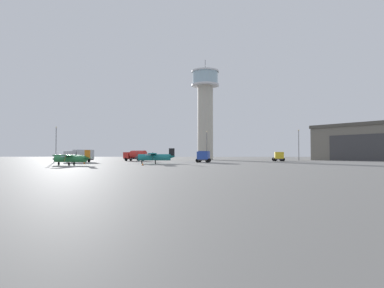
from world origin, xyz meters
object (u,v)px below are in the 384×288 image
at_px(light_post_north, 207,143).
at_px(traffic_cone_near_left, 143,164).
at_px(airplane_teal, 155,156).
at_px(truck_fuel_tanker_red, 136,155).
at_px(truck_flatbed_yellow, 279,157).
at_px(truck_box_silver, 80,155).
at_px(truck_box_blue, 204,156).
at_px(airplane_green, 71,158).
at_px(control_tower, 205,106).
at_px(light_post_west, 299,142).
at_px(light_post_east, 56,141).
at_px(traffic_cone_near_right, 84,162).

bearing_deg(light_post_north, traffic_cone_near_left, -103.39).
height_order(airplane_teal, traffic_cone_near_left, airplane_teal).
xyz_separation_m(truck_fuel_tanker_red, truck_flatbed_yellow, (39.79, -2.18, -0.42)).
xyz_separation_m(truck_box_silver, truck_box_blue, (29.75, -1.44, -0.14)).
xyz_separation_m(airplane_green, light_post_north, (24.35, 48.86, 4.31)).
height_order(control_tower, airplane_teal, control_tower).
relative_size(airplane_green, truck_box_blue, 1.49).
distance_m(truck_box_blue, truck_flatbed_yellow, 24.87).
bearing_deg(truck_flatbed_yellow, light_post_west, 142.14).
relative_size(airplane_teal, truck_box_silver, 1.63).
bearing_deg(airplane_teal, truck_box_blue, -142.80).
distance_m(truck_box_blue, light_post_east, 49.08).
bearing_deg(traffic_cone_near_right, light_post_north, 58.46).
bearing_deg(truck_fuel_tanker_red, light_post_west, -145.98).
xyz_separation_m(airplane_teal, truck_fuel_tanker_red, (-9.13, 26.00, 0.19)).
distance_m(light_post_east, traffic_cone_near_right, 39.46).
bearing_deg(control_tower, airplane_teal, -102.30).
xyz_separation_m(truck_box_silver, light_post_west, (58.31, 20.57, 3.83)).
xyz_separation_m(truck_box_blue, light_post_west, (28.55, 22.01, 3.98)).
distance_m(control_tower, truck_box_silver, 52.54).
height_order(control_tower, light_post_north, control_tower).
relative_size(light_post_west, light_post_east, 0.91).
height_order(control_tower, light_post_west, control_tower).
height_order(control_tower, truck_flatbed_yellow, control_tower).
xyz_separation_m(airplane_teal, traffic_cone_near_left, (-0.50, -11.24, -1.19)).
height_order(control_tower, light_post_east, control_tower).
height_order(truck_fuel_tanker_red, light_post_north, light_post_north).
height_order(traffic_cone_near_left, traffic_cone_near_right, traffic_cone_near_right).
height_order(airplane_green, truck_flatbed_yellow, airplane_green).
distance_m(traffic_cone_near_left, traffic_cone_near_right, 15.86).
distance_m(airplane_green, truck_flatbed_yellow, 55.64).
xyz_separation_m(truck_flatbed_yellow, light_post_north, (-19.38, 14.45, 4.31)).
distance_m(light_post_north, traffic_cone_near_right, 48.02).
distance_m(truck_box_silver, light_post_east, 24.60).
distance_m(light_post_west, traffic_cone_near_right, 62.77).
bearing_deg(light_post_east, control_tower, 23.38).
height_order(truck_box_silver, traffic_cone_near_right, truck_box_silver).
distance_m(truck_box_silver, truck_fuel_tanker_red, 18.05).
distance_m(airplane_teal, light_post_west, 50.26).
distance_m(airplane_teal, traffic_cone_near_right, 13.94).
distance_m(truck_box_silver, truck_flatbed_yellow, 51.91).
distance_m(airplane_green, truck_fuel_tanker_red, 36.80).
xyz_separation_m(control_tower, light_post_west, (27.60, -18.39, -13.48)).
distance_m(truck_fuel_tanker_red, truck_box_blue, 24.99).
xyz_separation_m(airplane_green, airplane_teal, (13.06, 10.59, 0.23)).
relative_size(truck_fuel_tanker_red, light_post_west, 0.76).
bearing_deg(airplane_green, truck_box_blue, -134.82).
xyz_separation_m(airplane_teal, traffic_cone_near_right, (-13.68, -2.42, -1.12)).
relative_size(airplane_green, light_post_east, 0.87).
bearing_deg(control_tower, traffic_cone_near_left, -100.56).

